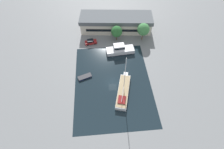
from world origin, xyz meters
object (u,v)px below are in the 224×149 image
at_px(motor_cruiser, 120,50).
at_px(quay_tree_by_water, 143,29).
at_px(small_dinghy, 85,77).
at_px(parked_car, 91,42).
at_px(quay_tree_near_building, 117,32).
at_px(warehouse_building, 116,23).
at_px(sailboat_moored, 123,91).

bearing_deg(motor_cruiser, quay_tree_by_water, -60.90).
relative_size(quay_tree_by_water, small_dinghy, 1.49).
bearing_deg(parked_car, quay_tree_near_building, 88.16).
xyz_separation_m(warehouse_building, motor_cruiser, (0.01, -13.42, -1.67)).
relative_size(quay_tree_near_building, parked_car, 1.32).
xyz_separation_m(warehouse_building, sailboat_moored, (-0.88, -30.19, -2.15)).
xyz_separation_m(sailboat_moored, motor_cruiser, (0.90, 16.77, 0.49)).
distance_m(quay_tree_by_water, motor_cruiser, 11.42).
bearing_deg(sailboat_moored, quay_tree_near_building, 103.43).
relative_size(parked_car, motor_cruiser, 0.45).
xyz_separation_m(quay_tree_by_water, parked_car, (-19.16, -0.57, -3.83)).
xyz_separation_m(quay_tree_near_building, sailboat_moored, (-0.44, -23.49, -3.10)).
height_order(parked_car, motor_cruiser, motor_cruiser).
relative_size(sailboat_moored, small_dinghy, 3.04).
bearing_deg(quay_tree_by_water, small_dinghy, -142.74).
height_order(warehouse_building, small_dinghy, warehouse_building).
height_order(quay_tree_by_water, parked_car, quay_tree_by_water).
relative_size(warehouse_building, small_dinghy, 6.09).
xyz_separation_m(parked_car, small_dinghy, (-2.11, -15.60, -0.56)).
bearing_deg(quay_tree_by_water, quay_tree_near_building, 175.90).
bearing_deg(quay_tree_by_water, sailboat_moored, -113.61).
height_order(warehouse_building, quay_tree_by_water, quay_tree_by_water).
relative_size(quay_tree_near_building, motor_cruiser, 0.59).
height_order(quay_tree_by_water, motor_cruiser, quay_tree_by_water).
xyz_separation_m(quay_tree_near_building, quay_tree_by_water, (9.53, -0.68, 0.80)).
xyz_separation_m(warehouse_building, quay_tree_near_building, (-0.45, -6.70, 0.95)).
bearing_deg(quay_tree_near_building, sailboat_moored, -91.06).
xyz_separation_m(warehouse_building, quay_tree_by_water, (9.08, -7.38, 1.74)).
xyz_separation_m(sailboat_moored, small_dinghy, (-11.30, 6.63, -0.48)).
xyz_separation_m(quay_tree_near_building, small_dinghy, (-11.74, -16.86, -3.58)).
height_order(quay_tree_by_water, sailboat_moored, sailboat_moored).
xyz_separation_m(warehouse_building, small_dinghy, (-12.18, -23.56, -2.64)).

